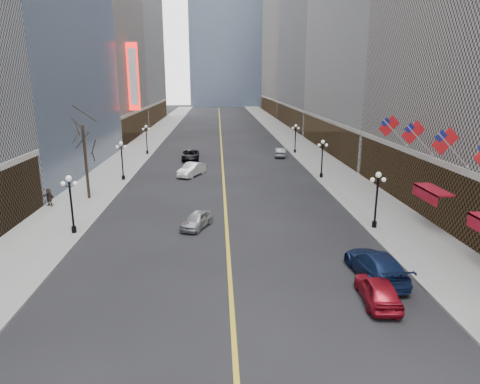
{
  "coord_description": "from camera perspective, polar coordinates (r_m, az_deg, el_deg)",
  "views": [
    {
      "loc": [
        -0.62,
        -1.74,
        11.63
      ],
      "look_at": [
        0.35,
        16.83,
        6.71
      ],
      "focal_mm": 32.0,
      "sensor_mm": 36.0,
      "label": 1
    }
  ],
  "objects": [
    {
      "name": "streetlamp_east_3",
      "position": [
        69.42,
        7.4,
        7.49
      ],
      "size": [
        1.26,
        0.44,
        4.52
      ],
      "color": "black",
      "rests_on": "sidewalk_east"
    },
    {
      "name": "bldg_east_c",
      "position": [
        112.67,
        13.64,
        20.84
      ],
      "size": [
        26.6,
        40.6,
        48.8
      ],
      "color": "gray",
      "rests_on": "ground"
    },
    {
      "name": "sidewalk_west",
      "position": [
        73.88,
        -13.45,
        5.43
      ],
      "size": [
        6.0,
        230.0,
        0.15
      ],
      "primitive_type": "cube",
      "color": "gray",
      "rests_on": "ground"
    },
    {
      "name": "bldg_west_c",
      "position": [
        94.41,
        -22.75,
        22.02
      ],
      "size": [
        26.6,
        30.6,
        50.8
      ],
      "color": "#A79A8A",
      "rests_on": "ground"
    },
    {
      "name": "sidewalk_east",
      "position": [
        74.12,
        8.47,
        5.71
      ],
      "size": [
        6.0,
        230.0,
        0.15
      ],
      "primitive_type": "cube",
      "color": "gray",
      "rests_on": "ground"
    },
    {
      "name": "car_nb_far",
      "position": [
        63.74,
        -6.62,
        4.9
      ],
      "size": [
        2.55,
        5.35,
        1.47
      ],
      "primitive_type": "imported",
      "rotation": [
        0.0,
        0.0,
        0.02
      ],
      "color": "black",
      "rests_on": "ground"
    },
    {
      "name": "ped_west_far",
      "position": [
        43.56,
        -24.12,
        -0.63
      ],
      "size": [
        1.57,
        1.14,
        1.67
      ],
      "primitive_type": "imported",
      "rotation": [
        0.0,
        0.0,
        -0.5
      ],
      "color": "#31251B",
      "rests_on": "sidewalk_west"
    },
    {
      "name": "car_sb_near",
      "position": [
        27.26,
        17.68,
        -9.25
      ],
      "size": [
        2.67,
        5.86,
        1.66
      ],
      "primitive_type": "imported",
      "rotation": [
        0.0,
        0.0,
        3.2
      ],
      "color": "#14244D",
      "rests_on": "ground"
    },
    {
      "name": "streetlamp_east_2",
      "position": [
        52.0,
        10.91,
        4.9
      ],
      "size": [
        1.26,
        0.44,
        4.52
      ],
      "color": "black",
      "rests_on": "sidewalk_east"
    },
    {
      "name": "flag_3",
      "position": [
        33.14,
        25.92,
        5.82
      ],
      "size": [
        2.87,
        0.12,
        2.87
      ],
      "color": "#B2B2B7",
      "rests_on": "ground"
    },
    {
      "name": "lane_line",
      "position": [
        82.56,
        -2.55,
        6.73
      ],
      "size": [
        0.25,
        200.0,
        0.02
      ],
      "primitive_type": "cube",
      "color": "gold",
      "rests_on": "ground"
    },
    {
      "name": "car_nb_mid",
      "position": [
        53.2,
        -6.47,
        2.99
      ],
      "size": [
        3.58,
        5.11,
        1.6
      ],
      "primitive_type": "imported",
      "rotation": [
        0.0,
        0.0,
        -0.44
      ],
      "color": "silver",
      "rests_on": "ground"
    },
    {
      "name": "flag_5",
      "position": [
        42.11,
        19.46,
        8.08
      ],
      "size": [
        2.87,
        0.12,
        2.87
      ],
      "color": "#B2B2B7",
      "rests_on": "ground"
    },
    {
      "name": "streetlamp_west_3",
      "position": [
        69.2,
        -12.36,
        7.25
      ],
      "size": [
        1.26,
        0.44,
        4.52
      ],
      "color": "black",
      "rests_on": "sidewalk_west"
    },
    {
      "name": "bldg_east_d",
      "position": [
        155.03,
        9.05,
        21.91
      ],
      "size": [
        26.6,
        46.6,
        62.8
      ],
      "color": "#A79A8A",
      "rests_on": "ground"
    },
    {
      "name": "streetlamp_west_2",
      "position": [
        51.72,
        -15.48,
        4.58
      ],
      "size": [
        1.26,
        0.44,
        4.52
      ],
      "color": "black",
      "rests_on": "sidewalk_west"
    },
    {
      "name": "car_nb_near",
      "position": [
        34.62,
        -5.79,
        -3.73
      ],
      "size": [
        2.93,
        4.15,
        1.31
      ],
      "primitive_type": "imported",
      "rotation": [
        0.0,
        0.0,
        -0.4
      ],
      "color": "#AAAEB2",
      "rests_on": "ground"
    },
    {
      "name": "tree_west_far",
      "position": [
        44.01,
        -20.13,
        6.9
      ],
      "size": [
        3.6,
        3.6,
        7.92
      ],
      "color": "#2D231C",
      "rests_on": "sidewalk_west"
    },
    {
      "name": "car_sb_mid",
      "position": [
        24.57,
        17.9,
        -12.28
      ],
      "size": [
        2.04,
        4.4,
        1.46
      ],
      "primitive_type": "imported",
      "rotation": [
        0.0,
        0.0,
        3.07
      ],
      "color": "maroon",
      "rests_on": "ground"
    },
    {
      "name": "awning_c",
      "position": [
        36.88,
        24.08,
        0.11
      ],
      "size": [
        1.4,
        4.0,
        0.93
      ],
      "color": "maroon",
      "rests_on": "ground"
    },
    {
      "name": "car_sb_far",
      "position": [
        66.45,
        5.4,
        5.31
      ],
      "size": [
        2.2,
        4.48,
        1.41
      ],
      "primitive_type": "imported",
      "rotation": [
        0.0,
        0.0,
        2.97
      ],
      "color": "#4E5356",
      "rests_on": "ground"
    },
    {
      "name": "flag_4",
      "position": [
        37.56,
        22.31,
        7.1
      ],
      "size": [
        2.87,
        0.12,
        2.87
      ],
      "color": "#B2B2B7",
      "rests_on": "ground"
    },
    {
      "name": "streetlamp_west_1",
      "position": [
        34.76,
        -21.64,
        -0.78
      ],
      "size": [
        1.26,
        0.44,
        4.52
      ],
      "color": "black",
      "rests_on": "sidewalk_west"
    },
    {
      "name": "streetlamp_east_1",
      "position": [
        35.18,
        17.79,
        -0.26
      ],
      "size": [
        1.26,
        0.44,
        4.52
      ],
      "color": "black",
      "rests_on": "sidewalk_east"
    },
    {
      "name": "theatre_marquee",
      "position": [
        83.15,
        -14.03,
        14.67
      ],
      "size": [
        2.0,
        0.55,
        12.0
      ],
      "color": "red",
      "rests_on": "ground"
    }
  ]
}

